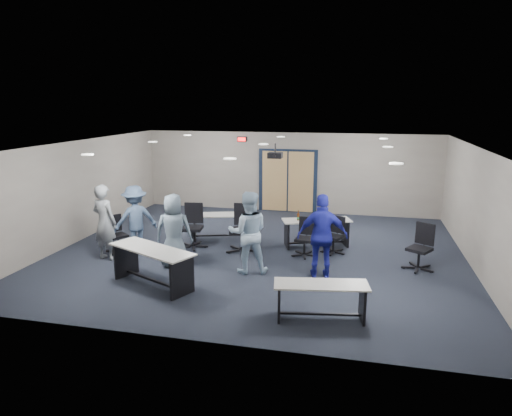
% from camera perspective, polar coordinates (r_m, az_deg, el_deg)
% --- Properties ---
extents(floor, '(10.00, 10.00, 0.00)m').
position_cam_1_polar(floor, '(11.58, 0.37, -5.52)').
color(floor, '#1B202C').
rests_on(floor, ground).
extents(back_wall, '(10.00, 0.04, 2.70)m').
position_cam_1_polar(back_wall, '(15.57, 4.02, 4.44)').
color(back_wall, gray).
rests_on(back_wall, floor).
extents(front_wall, '(10.00, 0.04, 2.70)m').
position_cam_1_polar(front_wall, '(7.06, -7.71, -6.54)').
color(front_wall, gray).
rests_on(front_wall, floor).
extents(left_wall, '(0.04, 9.00, 2.70)m').
position_cam_1_polar(left_wall, '(13.23, -21.28, 1.99)').
color(left_wall, gray).
rests_on(left_wall, floor).
extents(right_wall, '(0.04, 9.00, 2.70)m').
position_cam_1_polar(right_wall, '(11.27, 26.03, -0.30)').
color(right_wall, gray).
rests_on(right_wall, floor).
extents(ceiling, '(10.00, 9.00, 0.04)m').
position_cam_1_polar(ceiling, '(11.02, 0.39, 7.90)').
color(ceiling, silver).
rests_on(ceiling, back_wall).
extents(double_door, '(2.00, 0.07, 2.20)m').
position_cam_1_polar(double_door, '(15.59, 3.98, 3.33)').
color(double_door, black).
rests_on(double_door, back_wall).
extents(exit_sign, '(0.32, 0.07, 0.18)m').
position_cam_1_polar(exit_sign, '(15.72, -1.78, 8.58)').
color(exit_sign, black).
rests_on(exit_sign, back_wall).
extents(ceiling_projector, '(0.35, 0.32, 0.37)m').
position_cam_1_polar(ceiling_projector, '(11.47, 2.41, 6.62)').
color(ceiling_projector, black).
rests_on(ceiling_projector, ceiling).
extents(ceiling_can_lights, '(6.24, 5.74, 0.02)m').
position_cam_1_polar(ceiling_can_lights, '(11.26, 0.67, 7.86)').
color(ceiling_can_lights, white).
rests_on(ceiling_can_lights, ceiling).
extents(table_front_left, '(2.06, 1.42, 0.80)m').
position_cam_1_polar(table_front_left, '(9.63, -12.85, -6.39)').
color(table_front_left, '#BBB8B0').
rests_on(table_front_left, floor).
extents(table_front_right, '(1.69, 0.81, 0.66)m').
position_cam_1_polar(table_front_right, '(8.12, 8.10, -10.71)').
color(table_front_right, '#BBB8B0').
rests_on(table_front_right, floor).
extents(table_back_left, '(1.81, 1.07, 0.81)m').
position_cam_1_polar(table_back_left, '(12.59, -4.17, -1.74)').
color(table_back_left, '#BBB8B0').
rests_on(table_back_left, floor).
extents(table_back_right, '(1.86, 1.14, 0.98)m').
position_cam_1_polar(table_back_right, '(12.01, 7.52, -2.48)').
color(table_back_right, '#BBB8B0').
rests_on(table_back_right, floor).
extents(chair_back_a, '(0.81, 0.81, 1.15)m').
position_cam_1_polar(chair_back_a, '(11.87, -7.98, -2.29)').
color(chair_back_a, black).
rests_on(chair_back_a, floor).
extents(chair_back_b, '(0.78, 0.78, 1.20)m').
position_cam_1_polar(chair_back_b, '(11.44, -1.80, -2.62)').
color(chair_back_b, black).
rests_on(chair_back_b, floor).
extents(chair_back_c, '(0.67, 0.67, 0.95)m').
position_cam_1_polar(chair_back_c, '(11.22, 6.10, -3.70)').
color(chair_back_c, black).
rests_on(chair_back_c, floor).
extents(chair_back_d, '(0.78, 0.78, 0.92)m').
position_cam_1_polar(chair_back_d, '(11.54, 9.69, -3.39)').
color(chair_back_d, black).
rests_on(chair_back_d, floor).
extents(chair_loose_left, '(0.82, 0.82, 0.93)m').
position_cam_1_polar(chair_loose_left, '(11.97, -16.87, -3.16)').
color(chair_loose_left, black).
rests_on(chair_loose_left, floor).
extents(chair_loose_right, '(0.91, 0.91, 1.05)m').
position_cam_1_polar(chair_loose_right, '(10.89, 19.76, -4.66)').
color(chair_loose_right, black).
rests_on(chair_loose_right, floor).
extents(person_gray, '(0.76, 0.59, 1.83)m').
position_cam_1_polar(person_gray, '(11.42, -18.40, -1.70)').
color(person_gray, gray).
rests_on(person_gray, floor).
extents(person_plaid, '(0.93, 0.72, 1.70)m').
position_cam_1_polar(person_plaid, '(10.54, -10.24, -2.81)').
color(person_plaid, slate).
rests_on(person_plaid, floor).
extents(person_lightblue, '(1.04, 0.90, 1.83)m').
position_cam_1_polar(person_lightblue, '(10.01, -0.99, -3.07)').
color(person_lightblue, '#AECDE7').
rests_on(person_lightblue, floor).
extents(person_navy, '(1.13, 0.61, 1.83)m').
position_cam_1_polar(person_navy, '(9.83, 8.30, -3.51)').
color(person_navy, navy).
rests_on(person_navy, floor).
extents(person_back, '(1.23, 1.20, 1.69)m').
position_cam_1_polar(person_back, '(11.81, -14.86, -1.33)').
color(person_back, '#485F82').
rests_on(person_back, floor).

